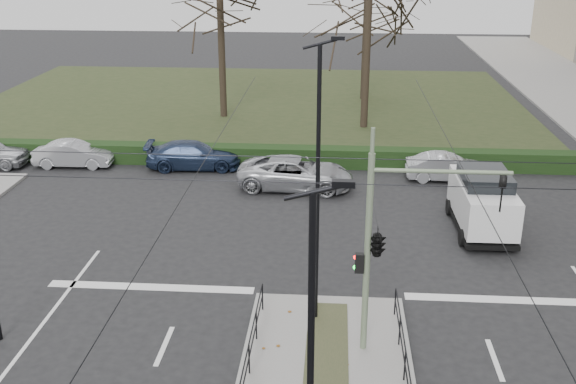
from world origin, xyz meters
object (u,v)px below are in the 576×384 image
streetlamp_median_far (318,185)px  white_van (483,200)px  parked_car_third (194,155)px  parked_car_fourth (296,173)px  bare_tree_near (369,4)px  traffic_light (381,240)px  parked_car_fifth (447,167)px  parked_car_second (74,154)px

streetlamp_median_far → white_van: (6.35, 7.33, -3.16)m
streetlamp_median_far → parked_car_third: streetlamp_median_far is taller
parked_car_fourth → streetlamp_median_far: bearing=-169.7°
bare_tree_near → traffic_light: bearing=-91.1°
parked_car_third → parked_car_fifth: (12.59, -0.91, -0.04)m
traffic_light → parked_car_third: size_ratio=1.22×
parked_car_fifth → streetlamp_median_far: bearing=156.6°
parked_car_second → parked_car_fifth: 18.80m
parked_car_fourth → white_van: 8.83m
white_van → parked_car_fifth: 5.97m
parked_car_fifth → bare_tree_near: bearing=22.4°
parked_car_third → white_van: (13.06, -6.83, 0.61)m
streetlamp_median_far → bare_tree_near: (2.18, 22.48, 2.94)m
parked_car_fourth → parked_car_fifth: 7.42m
parked_car_third → bare_tree_near: bearing=-51.8°
traffic_light → white_van: bearing=62.5°
bare_tree_near → parked_car_fifth: bearing=-68.2°
parked_car_third → parked_car_fourth: size_ratio=0.89×
parked_car_fourth → white_van: (7.70, -4.28, 0.56)m
traffic_light → streetlamp_median_far: (-1.73, 1.56, 0.95)m
streetlamp_median_far → parked_car_fourth: 12.27m
streetlamp_median_far → parked_car_fifth: 14.99m
traffic_light → parked_car_fourth: traffic_light is taller
parked_car_fourth → bare_tree_near: (3.54, 10.86, 6.66)m
parked_car_second → parked_car_fourth: size_ratio=0.74×
parked_car_third → bare_tree_near: bare_tree_near is taller
parked_car_second → bare_tree_near: 18.57m
bare_tree_near → parked_car_fifth: bare_tree_near is taller
parked_car_second → parked_car_fourth: bearing=-104.1°
parked_car_fifth → white_van: bearing=-174.9°
traffic_light → parked_car_second: size_ratio=1.46×
parked_car_second → traffic_light: bearing=-139.2°
parked_car_third → parked_car_fourth: (5.36, -2.54, 0.05)m
parked_car_second → parked_car_third: (6.19, 0.16, 0.04)m
parked_car_second → parked_car_third: 6.19m
traffic_light → parked_car_second: (-14.63, 15.56, -2.86)m
parked_car_second → parked_car_fourth: 11.79m
traffic_light → parked_car_fifth: traffic_light is taller
traffic_light → streetlamp_median_far: streetlamp_median_far is taller
traffic_light → streetlamp_median_far: 2.51m
streetlamp_median_far → bare_tree_near: 22.77m
parked_car_second → parked_car_third: bearing=-90.9°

